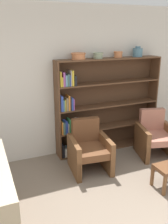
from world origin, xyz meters
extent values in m
cube|color=silver|center=(0.00, 2.72, 1.38)|extent=(12.00, 0.06, 2.75)
cube|color=brown|center=(-0.54, 2.53, 0.91)|extent=(0.02, 0.30, 1.81)
cube|color=brown|center=(1.54, 2.53, 0.91)|extent=(0.02, 0.30, 1.81)
cube|color=brown|center=(0.50, 2.53, 1.80)|extent=(2.05, 0.30, 0.02)
cube|color=brown|center=(0.50, 2.53, 0.01)|extent=(2.05, 0.30, 0.03)
cube|color=#492F1E|center=(0.50, 2.68, 0.91)|extent=(2.05, 0.01, 1.81)
cube|color=black|center=(-0.49, 2.49, 0.15)|extent=(0.04, 0.18, 0.24)
cube|color=white|center=(-0.44, 2.48, 0.11)|extent=(0.04, 0.16, 0.17)
cube|color=#669EB2|center=(-0.39, 2.47, 0.12)|extent=(0.04, 0.14, 0.19)
cube|color=white|center=(-0.35, 2.48, 0.12)|extent=(0.03, 0.16, 0.19)
cube|color=black|center=(-0.31, 2.47, 0.16)|extent=(0.02, 0.15, 0.27)
cube|color=#B2A899|center=(-0.28, 2.47, 0.15)|extent=(0.02, 0.14, 0.25)
cube|color=#388C47|center=(-0.25, 2.47, 0.15)|extent=(0.04, 0.14, 0.25)
cube|color=#334CB2|center=(-0.21, 2.48, 0.11)|extent=(0.04, 0.17, 0.17)
cube|color=#334CB2|center=(-0.16, 2.48, 0.15)|extent=(0.04, 0.16, 0.26)
cube|color=black|center=(-0.12, 2.50, 0.12)|extent=(0.04, 0.19, 0.20)
cube|color=red|center=(-0.08, 2.50, 0.16)|extent=(0.02, 0.20, 0.27)
cube|color=brown|center=(0.50, 2.53, 0.48)|extent=(2.05, 0.30, 0.03)
cube|color=orange|center=(-0.50, 2.48, 0.61)|extent=(0.03, 0.16, 0.24)
cube|color=#4C756B|center=(-0.46, 2.49, 0.60)|extent=(0.04, 0.18, 0.22)
cube|color=#334CB2|center=(-0.42, 2.49, 0.61)|extent=(0.04, 0.17, 0.24)
cube|color=white|center=(-0.38, 2.46, 0.58)|extent=(0.02, 0.12, 0.19)
cube|color=#388C47|center=(-0.34, 2.50, 0.62)|extent=(0.03, 0.19, 0.27)
cube|color=red|center=(-0.31, 2.49, 0.57)|extent=(0.03, 0.18, 0.17)
cube|color=black|center=(-0.28, 2.46, 0.61)|extent=(0.02, 0.12, 0.23)
cube|color=black|center=(-0.25, 2.48, 0.60)|extent=(0.03, 0.16, 0.22)
cube|color=#B2A899|center=(-0.20, 2.46, 0.62)|extent=(0.04, 0.12, 0.27)
cube|color=#994C99|center=(-0.15, 2.47, 0.61)|extent=(0.04, 0.14, 0.24)
cube|color=orange|center=(-0.11, 2.47, 0.59)|extent=(0.02, 0.13, 0.19)
cube|color=brown|center=(0.50, 2.53, 0.92)|extent=(2.05, 0.30, 0.02)
cube|color=#334CB2|center=(-0.49, 2.50, 1.07)|extent=(0.04, 0.20, 0.27)
cube|color=#4C756B|center=(-0.45, 2.49, 1.03)|extent=(0.03, 0.17, 0.20)
cube|color=gold|center=(-0.42, 2.50, 1.04)|extent=(0.02, 0.19, 0.21)
cube|color=#7F6B4C|center=(-0.39, 2.47, 1.05)|extent=(0.04, 0.14, 0.23)
cube|color=orange|center=(-0.35, 2.50, 1.07)|extent=(0.03, 0.19, 0.27)
cube|color=black|center=(-0.33, 2.48, 1.05)|extent=(0.02, 0.15, 0.24)
cube|color=#334CB2|center=(-0.30, 2.46, 1.05)|extent=(0.03, 0.12, 0.23)
cube|color=#994C99|center=(-0.27, 2.50, 1.03)|extent=(0.02, 0.20, 0.21)
cube|color=brown|center=(0.50, 2.53, 1.36)|extent=(2.05, 0.30, 0.02)
cube|color=gold|center=(-0.50, 2.48, 1.50)|extent=(0.02, 0.15, 0.26)
cube|color=gold|center=(-0.47, 2.48, 1.46)|extent=(0.02, 0.17, 0.17)
cube|color=#994C99|center=(-0.44, 2.47, 1.50)|extent=(0.03, 0.14, 0.25)
cube|color=#669EB2|center=(-0.40, 2.47, 1.47)|extent=(0.03, 0.14, 0.19)
cube|color=#4C756B|center=(-0.36, 2.48, 1.48)|extent=(0.03, 0.16, 0.21)
cube|color=#334CB2|center=(-0.33, 2.47, 1.47)|extent=(0.02, 0.13, 0.19)
cube|color=#B2A899|center=(-0.31, 2.50, 1.51)|extent=(0.02, 0.20, 0.27)
cube|color=gold|center=(-0.28, 2.47, 1.51)|extent=(0.03, 0.13, 0.27)
cube|color=black|center=(-0.23, 2.49, 1.46)|extent=(0.04, 0.17, 0.18)
cylinder|color=#C67547|center=(-0.13, 2.53, 1.87)|extent=(0.24, 0.24, 0.11)
torus|color=#C67547|center=(-0.13, 2.53, 1.92)|extent=(0.26, 0.26, 0.02)
cylinder|color=gray|center=(0.25, 2.53, 1.87)|extent=(0.17, 0.17, 0.10)
torus|color=gray|center=(0.25, 2.53, 1.91)|extent=(0.19, 0.19, 0.02)
cylinder|color=#C67547|center=(0.67, 2.53, 1.87)|extent=(0.15, 0.15, 0.11)
torus|color=#C67547|center=(0.67, 2.53, 1.92)|extent=(0.17, 0.17, 0.02)
cylinder|color=slate|center=(1.10, 2.53, 1.89)|extent=(0.19, 0.19, 0.16)
cylinder|color=slate|center=(1.10, 2.53, 1.99)|extent=(0.10, 0.10, 0.04)
cube|color=tan|center=(-1.67, 1.07, 0.64)|extent=(0.18, 1.47, 0.44)
cube|color=brown|center=(0.06, 1.54, 0.17)|extent=(0.08, 0.08, 0.34)
cube|color=brown|center=(-0.51, 1.61, 0.17)|extent=(0.08, 0.08, 0.34)
cube|color=brown|center=(0.13, 2.15, 0.17)|extent=(0.08, 0.08, 0.34)
cube|color=brown|center=(-0.44, 2.21, 0.17)|extent=(0.08, 0.08, 0.34)
cube|color=brown|center=(-0.19, 1.88, 0.37)|extent=(0.55, 0.69, 0.12)
cube|color=brown|center=(-0.16, 2.16, 0.63)|extent=(0.49, 0.17, 0.45)
cube|color=brown|center=(0.09, 1.85, 0.29)|extent=(0.16, 0.68, 0.58)
cube|color=brown|center=(-0.47, 1.91, 0.29)|extent=(0.16, 0.68, 0.58)
cube|color=brown|center=(0.83, 1.66, 0.17)|extent=(0.09, 0.09, 0.34)
cube|color=brown|center=(1.54, 2.10, 0.17)|extent=(0.09, 0.09, 0.34)
cube|color=brown|center=(0.99, 2.25, 0.17)|extent=(0.09, 0.09, 0.34)
cube|color=#B2705B|center=(1.19, 1.88, 0.37)|extent=(0.63, 0.74, 0.12)
cube|color=#B2705B|center=(1.26, 2.15, 0.63)|extent=(0.49, 0.24, 0.45)
cube|color=brown|center=(0.92, 1.95, 0.29)|extent=(0.26, 0.68, 0.58)
cube|color=brown|center=(0.51, 1.09, 0.15)|extent=(0.04, 0.04, 0.31)
cube|color=brown|center=(0.79, 1.09, 0.15)|extent=(0.04, 0.04, 0.31)
cube|color=brown|center=(0.51, 0.81, 0.15)|extent=(0.04, 0.04, 0.31)
cube|color=brown|center=(0.65, 0.95, 0.34)|extent=(0.32, 0.32, 0.06)
camera|label=1|loc=(-1.78, -1.57, 2.29)|focal=40.00mm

